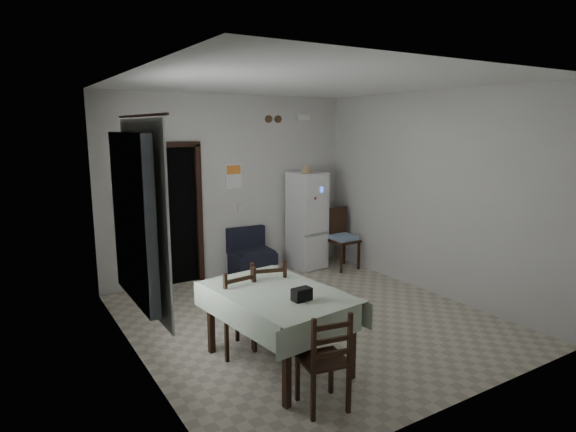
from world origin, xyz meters
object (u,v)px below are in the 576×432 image
(dining_chair_near_head, at_px, (323,358))
(fridge, at_px, (307,220))
(corner_chair, at_px, (343,239))
(dining_table, at_px, (278,328))
(dining_chair_far_left, at_px, (232,309))
(dining_chair_far_right, at_px, (265,300))
(navy_seat, at_px, (252,253))

(dining_chair_near_head, bearing_deg, fridge, -112.15)
(corner_chair, relative_size, dining_table, 0.68)
(dining_table, height_order, dining_chair_far_left, dining_chair_far_left)
(dining_chair_far_right, distance_m, dining_chair_near_head, 1.42)
(dining_chair_near_head, bearing_deg, navy_seat, -98.44)
(dining_chair_far_left, bearing_deg, navy_seat, -129.20)
(fridge, relative_size, dining_table, 1.08)
(fridge, bearing_deg, dining_chair_far_right, -138.61)
(dining_chair_far_left, distance_m, dining_chair_near_head, 1.39)
(corner_chair, distance_m, dining_table, 3.55)
(corner_chair, height_order, dining_chair_near_head, corner_chair)
(corner_chair, height_order, dining_chair_far_right, corner_chair)
(dining_table, relative_size, dining_chair_far_right, 1.55)
(navy_seat, relative_size, dining_chair_far_right, 0.80)
(fridge, height_order, corner_chair, fridge)
(navy_seat, height_order, corner_chair, corner_chair)
(dining_chair_far_right, bearing_deg, dining_chair_near_head, 97.87)
(dining_chair_far_left, relative_size, dining_chair_far_right, 0.97)
(navy_seat, distance_m, corner_chair, 1.59)
(navy_seat, height_order, dining_table, dining_table)
(dining_chair_near_head, bearing_deg, corner_chair, -120.56)
(fridge, bearing_deg, dining_chair_far_left, -143.69)
(corner_chair, xyz_separation_m, dining_chair_near_head, (-2.72, -3.19, -0.07))
(navy_seat, distance_m, dining_chair_far_left, 2.63)
(navy_seat, height_order, dining_chair_far_right, dining_chair_far_right)
(fridge, xyz_separation_m, dining_chair_near_head, (-2.25, -3.59, -0.37))
(corner_chair, bearing_deg, dining_chair_far_left, -149.85)
(dining_chair_far_left, bearing_deg, fridge, -144.84)
(fridge, bearing_deg, navy_seat, 174.32)
(fridge, relative_size, dining_chair_near_head, 1.83)
(corner_chair, distance_m, dining_chair_far_left, 3.45)
(dining_chair_far_left, bearing_deg, dining_chair_far_right, 177.74)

